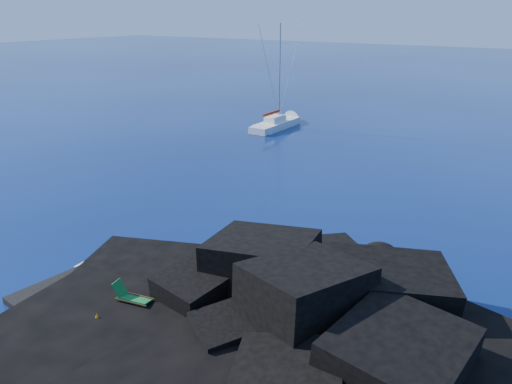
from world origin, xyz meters
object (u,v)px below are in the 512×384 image
deck_chair (134,295)px  sailboat (277,128)px  marker_cone (97,318)px  sunbather (130,307)px

deck_chair → sailboat: bearing=99.9°
marker_cone → sunbather: bearing=72.3°
sailboat → deck_chair: size_ratio=6.77×
sailboat → sunbather: size_ratio=7.77×
sailboat → marker_cone: size_ratio=24.72×
sailboat → sunbather: bearing=-69.1°
sailboat → sunbather: 41.06m
deck_chair → sunbather: 0.61m
sailboat → deck_chair: bearing=-69.0°
sailboat → marker_cone: 42.28m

